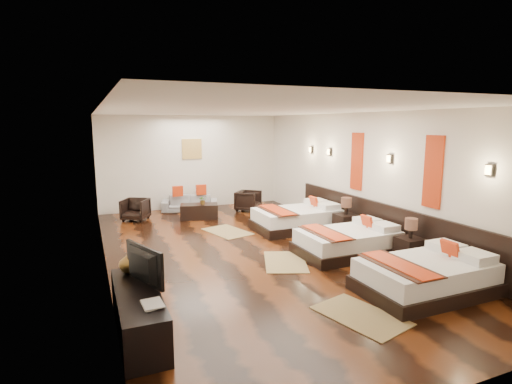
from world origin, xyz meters
name	(u,v)px	position (x,y,z in m)	size (l,w,h in m)	color
floor	(252,251)	(0.00, 0.00, 0.00)	(5.50, 9.50, 0.01)	black
ceiling	(251,110)	(0.00, 0.00, 2.80)	(5.50, 9.50, 0.01)	white
back_wall	(192,162)	(0.00, 4.75, 1.40)	(5.50, 0.01, 2.80)	silver
left_wall	(102,192)	(-2.75, 0.00, 1.40)	(0.01, 9.50, 2.80)	silver
right_wall	(365,176)	(2.75, 0.00, 1.40)	(0.01, 9.50, 2.80)	silver
headboard_panel	(386,226)	(2.71, -0.80, 0.45)	(0.08, 6.60, 0.90)	black
bed_near	(427,276)	(1.70, -2.89, 0.26)	(2.01, 1.26, 0.77)	black
bed_mid	(348,242)	(1.69, -0.91, 0.26)	(1.95, 1.23, 0.75)	black
bed_far	(298,218)	(1.70, 1.16, 0.27)	(2.05, 1.29, 0.78)	black
nightstand_a	(410,247)	(2.45, -1.75, 0.30)	(0.43, 0.43, 0.84)	black
nightstand_b	(346,222)	(2.44, 0.25, 0.31)	(0.45, 0.45, 0.89)	black
jute_mat_near	(360,316)	(0.29, -3.14, 0.01)	(0.75, 1.20, 0.01)	olive
jute_mat_mid	(285,262)	(0.34, -0.84, 0.01)	(0.75, 1.20, 0.01)	olive
jute_mat_far	(227,232)	(0.03, 1.60, 0.01)	(0.75, 1.20, 0.01)	olive
tv_console	(138,312)	(-2.50, -2.44, 0.28)	(0.50, 1.80, 0.55)	black
tv	(138,266)	(-2.45, -2.24, 0.79)	(0.84, 0.11, 0.49)	black
book	(142,306)	(-2.50, -2.91, 0.56)	(0.22, 0.30, 0.03)	black
figurine	(130,261)	(-2.50, -1.76, 0.71)	(0.31, 0.31, 0.32)	brown
sofa	(190,203)	(-0.22, 4.24, 0.23)	(1.60, 0.63, 0.47)	gray
armchair_left	(135,210)	(-1.84, 3.67, 0.29)	(0.62, 0.64, 0.58)	black
armchair_right	(248,201)	(1.37, 3.59, 0.30)	(0.64, 0.66, 0.60)	black
coffee_table	(199,211)	(-0.22, 3.19, 0.20)	(1.00, 0.50, 0.40)	black
table_plant	(203,200)	(-0.14, 3.12, 0.52)	(0.22, 0.19, 0.24)	#2A6120
orange_panel_a	(433,172)	(2.73, -1.90, 1.70)	(0.04, 0.40, 1.30)	#D86014
orange_panel_b	(357,161)	(2.73, 0.30, 1.70)	(0.04, 0.40, 1.30)	#D86014
sconce_near	(489,170)	(2.70, -3.00, 1.85)	(0.07, 0.12, 0.18)	black
sconce_mid	(390,159)	(2.70, -0.80, 1.85)	(0.07, 0.12, 0.18)	black
sconce_far	(329,152)	(2.70, 1.40, 1.85)	(0.07, 0.12, 0.18)	black
sconce_lounge	(311,150)	(2.70, 2.30, 1.85)	(0.07, 0.12, 0.18)	black
gold_artwork	(192,149)	(0.00, 4.73, 1.80)	(0.60, 0.04, 0.60)	#AD873F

